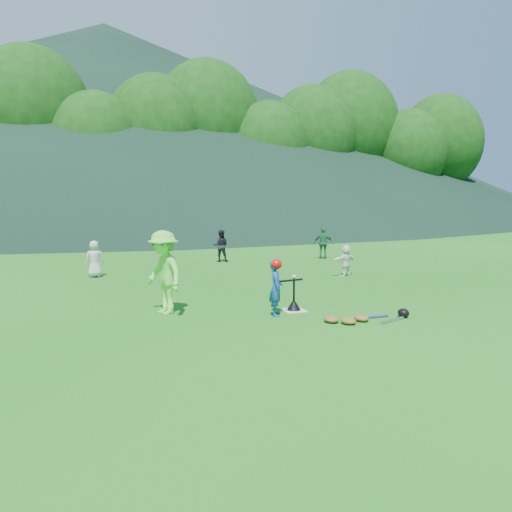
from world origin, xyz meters
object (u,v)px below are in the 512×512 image
at_px(fielder_a, 95,259).
at_px(adult_coach, 164,272).
at_px(fielder_c, 323,243).
at_px(fielder_b, 221,246).
at_px(fielder_d, 346,260).
at_px(batting_tee, 294,305).
at_px(equipment_pile, 362,318).
at_px(batter_child, 276,288).
at_px(home_plate, 294,310).

bearing_deg(fielder_a, adult_coach, 97.90).
bearing_deg(adult_coach, fielder_c, 113.41).
height_order(fielder_b, fielder_d, fielder_b).
distance_m(fielder_d, batting_tee, 5.13).
bearing_deg(adult_coach, equipment_pile, 40.04).
bearing_deg(batter_child, equipment_pile, -107.73).
bearing_deg(batter_child, fielder_a, 45.37).
distance_m(adult_coach, fielder_d, 6.84).
xyz_separation_m(fielder_c, fielder_d, (-1.31, -4.16, -0.14)).
distance_m(batter_child, fielder_c, 9.78).
bearing_deg(batting_tee, fielder_d, 48.87).
distance_m(fielder_b, fielder_c, 4.07).
height_order(fielder_a, fielder_d, fielder_a).
bearing_deg(fielder_c, equipment_pile, 96.06).
height_order(adult_coach, fielder_d, adult_coach).
bearing_deg(fielder_c, adult_coach, 73.48).
height_order(home_plate, adult_coach, adult_coach).
distance_m(fielder_c, fielder_d, 4.36).
bearing_deg(home_plate, fielder_c, 59.74).
xyz_separation_m(fielder_a, batting_tee, (3.93, -6.13, -0.43)).
height_order(adult_coach, equipment_pile, adult_coach).
bearing_deg(fielder_a, equipment_pile, 117.92).
xyz_separation_m(fielder_d, batting_tee, (-3.37, -3.86, -0.36)).
distance_m(fielder_c, equipment_pile, 10.04).
relative_size(batter_child, adult_coach, 0.66).
bearing_deg(adult_coach, batting_tee, 54.80).
distance_m(fielder_c, batting_tee, 9.30).
xyz_separation_m(batter_child, fielder_d, (3.88, 4.13, -0.08)).
height_order(fielder_a, fielder_c, fielder_c).
bearing_deg(batting_tee, batter_child, -152.08).
bearing_deg(equipment_pile, batting_tee, 125.39).
relative_size(batter_child, fielder_c, 0.91).
bearing_deg(equipment_pile, adult_coach, 151.90).
relative_size(adult_coach, fielder_a, 1.55).
distance_m(home_plate, batting_tee, 0.12).
bearing_deg(batting_tee, fielder_b, 85.70).
bearing_deg(fielder_c, fielder_a, 40.59).
height_order(batting_tee, equipment_pile, batting_tee).
relative_size(fielder_a, fielder_d, 1.15).
xyz_separation_m(batter_child, batting_tee, (0.52, 0.27, -0.44)).
xyz_separation_m(batter_child, fielder_a, (-3.41, 6.40, -0.01)).
xyz_separation_m(adult_coach, fielder_c, (7.32, 7.39, -0.24)).
height_order(home_plate, batter_child, batter_child).
bearing_deg(fielder_d, equipment_pile, 47.26).
distance_m(batter_child, batting_tee, 0.73).
relative_size(adult_coach, batting_tee, 2.55).
height_order(batter_child, fielder_b, fielder_b).
distance_m(fielder_b, equipment_pile, 9.78).
bearing_deg(equipment_pile, fielder_b, 91.52).
distance_m(home_plate, fielder_b, 8.55).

